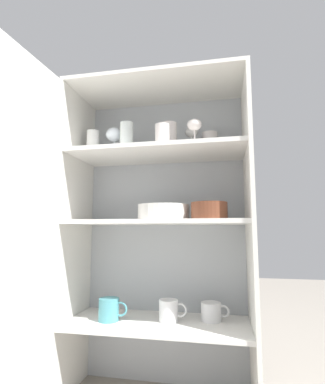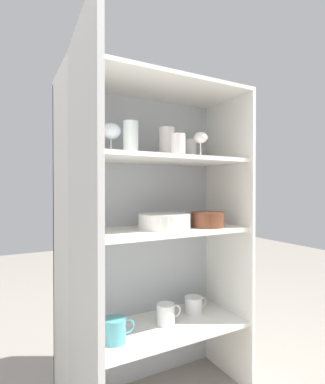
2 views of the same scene
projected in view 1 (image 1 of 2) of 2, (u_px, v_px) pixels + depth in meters
cupboard_back_panel at (165, 235)px, 1.62m from camera, size 0.88×0.02×1.48m
cupboard_side_left at (75, 236)px, 1.52m from camera, size 0.02×0.39×1.48m
cupboard_side_right at (250, 236)px, 1.35m from camera, size 0.02×0.39×1.48m
cupboard_top_panel at (158, 88)px, 1.53m from camera, size 0.88×0.39×0.02m
shelf_board_lower at (158, 324)px, 1.38m from camera, size 0.84×0.35×0.02m
shelf_board_middle at (158, 222)px, 1.44m from camera, size 0.84×0.35×0.02m
shelf_board_upper at (158, 154)px, 1.49m from camera, size 0.84×0.35×0.02m
cupboard_door at (17, 237)px, 1.12m from camera, size 0.04×0.44×1.48m
tumbler_glass_0 at (169, 137)px, 1.49m from camera, size 0.08×0.08×0.14m
tumbler_glass_1 at (93, 143)px, 1.55m from camera, size 0.07×0.07×0.12m
tumbler_glass_2 at (127, 137)px, 1.49m from camera, size 0.07×0.07×0.14m
tumbler_glass_3 at (162, 135)px, 1.37m from camera, size 0.07×0.07×0.09m
tumbler_glass_4 at (210, 144)px, 1.56m from camera, size 0.08×0.08×0.12m
wine_glass_0 at (191, 135)px, 1.54m from camera, size 0.07×0.07×0.14m
wine_glass_1 at (195, 127)px, 1.38m from camera, size 0.07×0.07×0.12m
wine_glass_2 at (114, 136)px, 1.54m from camera, size 0.09×0.09×0.14m
plate_stack_white at (164, 212)px, 1.43m from camera, size 0.25×0.25×0.07m
mixing_bowl_large at (209, 210)px, 1.34m from camera, size 0.16×0.16×0.08m
coffee_mug_primary at (169, 310)px, 1.39m from camera, size 0.13×0.09×0.10m
coffee_mug_extra_1 at (109, 310)px, 1.40m from camera, size 0.14×0.09×0.10m
coffee_mug_extra_2 at (212, 312)px, 1.39m from camera, size 0.13×0.09×0.08m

